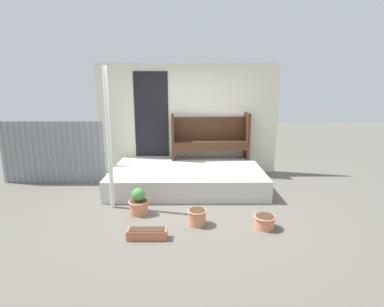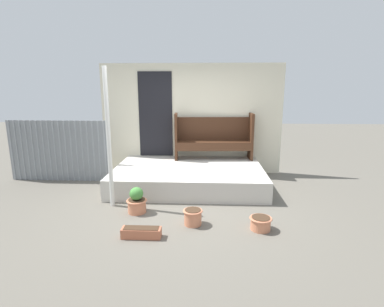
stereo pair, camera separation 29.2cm
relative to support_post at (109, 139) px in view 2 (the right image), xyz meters
name	(u,v)px [view 2 (the right image)]	position (x,y,z in m)	size (l,w,h in m)	color
ground_plane	(180,204)	(1.20, 0.13, -1.20)	(24.00, 24.00, 0.00)	#666056
porch_slab	(189,176)	(1.30, 1.17, -1.00)	(3.10, 2.07, 0.40)	beige
house_wall	(190,119)	(1.26, 2.23, 0.10)	(4.30, 0.08, 2.60)	beige
fence_corrugated	(58,151)	(-1.62, 1.39, -0.52)	(2.23, 0.05, 1.36)	gray
support_post	(109,139)	(0.00, 0.00, 0.00)	(0.07, 0.07, 2.40)	white
bench	(213,136)	(1.82, 1.98, -0.26)	(1.82, 0.50, 1.07)	#422616
flower_pot_left	(137,202)	(0.50, -0.28, -1.01)	(0.35, 0.35, 0.44)	tan
flower_pot_middle	(193,216)	(1.46, -0.68, -1.07)	(0.30, 0.30, 0.24)	tan
flower_pot_right	(261,223)	(2.47, -0.80, -1.09)	(0.33, 0.33, 0.20)	tan
planter_box_rect	(141,233)	(0.76, -1.12, -1.13)	(0.56, 0.17, 0.15)	#B76647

